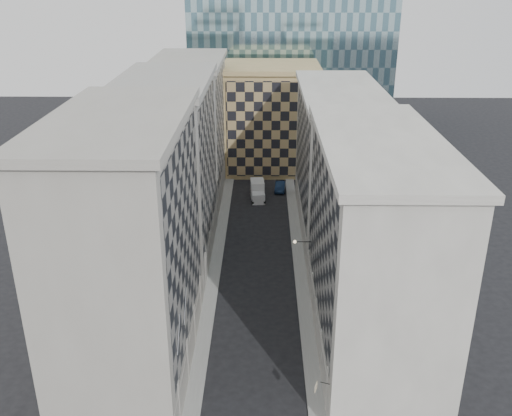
{
  "coord_description": "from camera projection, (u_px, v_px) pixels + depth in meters",
  "views": [
    {
      "loc": [
        0.63,
        -32.99,
        34.39
      ],
      "look_at": [
        -0.0,
        14.85,
        14.14
      ],
      "focal_mm": 40.0,
      "sensor_mm": 36.0,
      "label": 1
    }
  ],
  "objects": [
    {
      "name": "bldg_left_c",
      "position": [
        191.0,
        128.0,
        90.35
      ],
      "size": [
        10.8,
        22.8,
        21.7
      ],
      "color": "gray",
      "rests_on": "ground"
    },
    {
      "name": "bldg_right_a",
      "position": [
        372.0,
        245.0,
        53.45
      ],
      "size": [
        10.8,
        26.8,
        20.7
      ],
      "color": "#ADA99F",
      "rests_on": "ground"
    },
    {
      "name": "sidewalk_west",
      "position": [
        216.0,
        264.0,
        71.45
      ],
      "size": [
        1.5,
        100.0,
        0.15
      ],
      "primitive_type": "cube",
      "color": "gray",
      "rests_on": "ground"
    },
    {
      "name": "shop_sign",
      "position": [
        317.0,
        387.0,
        45.0
      ],
      "size": [
        1.22,
        0.66,
        0.76
      ],
      "rotation": [
        0.0,
        0.0,
        -0.34
      ],
      "color": "black",
      "rests_on": "ground"
    },
    {
      "name": "tan_block",
      "position": [
        271.0,
        117.0,
        102.61
      ],
      "size": [
        16.8,
        14.8,
        18.8
      ],
      "color": "tan",
      "rests_on": "ground"
    },
    {
      "name": "bracket_lamp",
      "position": [
        296.0,
        242.0,
        63.42
      ],
      "size": [
        1.98,
        0.36,
        0.36
      ],
      "color": "black",
      "rests_on": "ground"
    },
    {
      "name": "sidewalk_east",
      "position": [
        299.0,
        264.0,
        71.32
      ],
      "size": [
        1.5,
        100.0,
        0.15
      ],
      "primitive_type": "cube",
      "color": "gray",
      "rests_on": "ground"
    },
    {
      "name": "bldg_left_a",
      "position": [
        130.0,
        249.0,
        49.44
      ],
      "size": [
        10.8,
        22.8,
        23.7
      ],
      "color": "gray",
      "rests_on": "ground"
    },
    {
      "name": "box_truck",
      "position": [
        258.0,
        191.0,
        91.38
      ],
      "size": [
        2.5,
        5.3,
        2.82
      ],
      "rotation": [
        0.0,
        0.0,
        0.08
      ],
      "color": "silver",
      "rests_on": "ground"
    },
    {
      "name": "flagpoles_left",
      "position": [
        182.0,
        319.0,
        46.27
      ],
      "size": [
        0.1,
        6.33,
        2.33
      ],
      "color": "gray",
      "rests_on": "ground"
    },
    {
      "name": "church_tower",
      "position": [
        261.0,
        9.0,
        108.79
      ],
      "size": [
        7.2,
        7.2,
        51.5
      ],
      "color": "#312C26",
      "rests_on": "ground"
    },
    {
      "name": "dark_car",
      "position": [
        280.0,
        186.0,
        94.85
      ],
      "size": [
        2.05,
        4.78,
        1.53
      ],
      "primitive_type": "imported",
      "rotation": [
        0.0,
        0.0,
        -0.09
      ],
      "color": "#0E1C34",
      "rests_on": "ground"
    },
    {
      "name": "bldg_right_b",
      "position": [
        338.0,
        160.0,
        78.5
      ],
      "size": [
        10.8,
        28.8,
        19.7
      ],
      "color": "#ADA99F",
      "rests_on": "ground"
    },
    {
      "name": "bldg_left_b",
      "position": [
        169.0,
        171.0,
        69.9
      ],
      "size": [
        10.8,
        22.8,
        22.7
      ],
      "color": "#98948D",
      "rests_on": "ground"
    }
  ]
}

